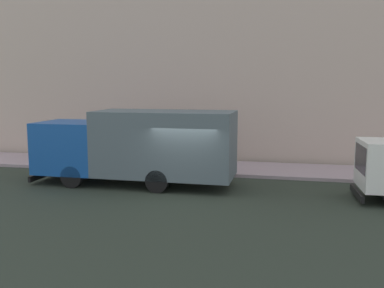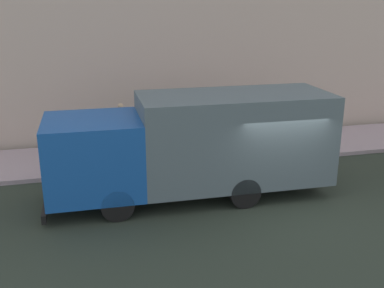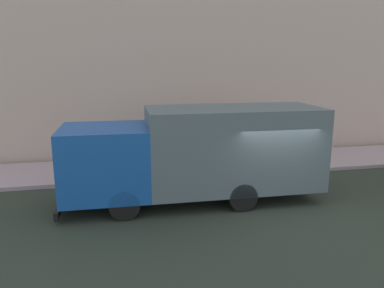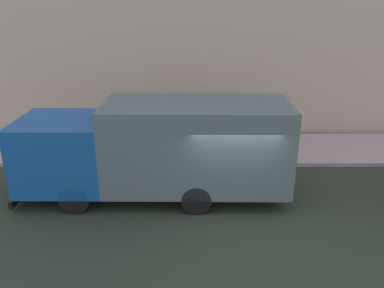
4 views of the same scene
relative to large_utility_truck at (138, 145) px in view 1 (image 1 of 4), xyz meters
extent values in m
plane|color=#283127|center=(-0.82, -2.23, -1.66)|extent=(80.00, 80.00, 0.00)
cube|color=#A5929A|center=(3.86, -2.23, -1.58)|extent=(3.36, 30.00, 0.15)
cube|color=#C0A99A|center=(6.04, -2.23, 4.72)|extent=(0.50, 30.00, 12.75)
cube|color=#174DA0|center=(0.03, 2.93, -0.16)|extent=(2.48, 2.64, 2.11)
cube|color=black|center=(0.05, 4.22, 0.10)|extent=(2.06, 0.08, 1.18)
cube|color=#4F5F66|center=(-0.01, -1.15, 0.09)|extent=(2.52, 5.58, 2.61)
cube|color=black|center=(0.05, 4.30, -1.41)|extent=(2.36, 0.15, 0.24)
cylinder|color=black|center=(-1.05, 2.42, -1.21)|extent=(0.31, 0.89, 0.89)
cylinder|color=black|center=(1.10, 2.40, -1.21)|extent=(0.31, 0.89, 0.89)
cylinder|color=black|center=(-1.09, -1.14, -1.21)|extent=(0.31, 0.89, 0.89)
cylinder|color=black|center=(1.07, -1.17, -1.21)|extent=(0.31, 0.89, 0.89)
cube|color=white|center=(-0.54, -9.24, -0.35)|extent=(2.16, 1.54, 1.71)
cube|color=black|center=(-0.57, -8.53, -0.15)|extent=(1.77, 0.13, 0.96)
cube|color=black|center=(-0.57, -8.45, -1.41)|extent=(2.02, 0.20, 0.24)
cylinder|color=black|center=(0.37, -9.50, -1.20)|extent=(0.33, 0.91, 0.90)
cylinder|color=brown|center=(5.12, -0.81, -1.11)|extent=(0.34, 0.34, 0.79)
cylinder|color=#1D292F|center=(5.12, -0.81, -0.44)|extent=(0.45, 0.45, 0.56)
sphere|color=#976E4A|center=(5.12, -0.81, -0.05)|extent=(0.22, 0.22, 0.22)
cylinder|color=#4C3D4C|center=(5.08, 1.72, -1.11)|extent=(0.35, 0.35, 0.79)
cylinder|color=#427F42|center=(5.08, 1.72, -0.38)|extent=(0.47, 0.47, 0.68)
sphere|color=tan|center=(5.08, 1.72, 0.07)|extent=(0.22, 0.22, 0.22)
cylinder|color=#4C5156|center=(2.60, 0.61, -0.21)|extent=(0.08, 0.08, 2.59)
cube|color=blue|center=(2.60, 0.63, 0.83)|extent=(0.44, 0.03, 0.36)
camera|label=1|loc=(-16.40, -5.84, 2.45)|focal=39.97mm
camera|label=2|loc=(-12.16, 3.10, 3.96)|focal=42.35mm
camera|label=3|loc=(-11.27, 2.50, 2.83)|focal=34.65mm
camera|label=4|loc=(-10.79, -1.00, 4.22)|focal=35.27mm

